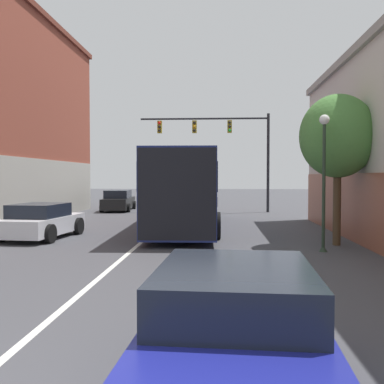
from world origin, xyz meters
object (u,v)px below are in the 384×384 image
parked_car_left_mid (118,201)px  parked_car_left_far (41,221)px  street_lamp (324,173)px  street_tree_near (338,137)px  bus (186,187)px  hatchback_foreground (235,339)px  traffic_signal_gantry (225,139)px

parked_car_left_mid → parked_car_left_far: parked_car_left_mid is taller
street_lamp → street_tree_near: street_tree_near is taller
parked_car_left_far → bus: bearing=-46.3°
hatchback_foreground → parked_car_left_mid: size_ratio=0.88×
bus → parked_car_left_far: (-5.11, -4.01, -1.21)m
street_lamp → parked_car_left_far: bearing=166.1°
parked_car_left_far → traffic_signal_gantry: (6.96, 12.81, 4.11)m
bus → parked_car_left_mid: bearing=27.2°
traffic_signal_gantry → street_lamp: size_ratio=2.00×
traffic_signal_gantry → street_tree_near: traffic_signal_gantry is taller
traffic_signal_gantry → parked_car_left_far: bearing=-118.5°
hatchback_foreground → parked_car_left_far: size_ratio=1.04×
bus → street_tree_near: street_tree_near is taller
hatchback_foreground → parked_car_left_mid: parked_car_left_mid is taller
street_lamp → hatchback_foreground: bearing=-107.9°
parked_car_left_mid → street_lamp: street_lamp is taller
bus → street_lamp: bearing=-145.6°
parked_car_left_far → street_lamp: bearing=-98.3°
hatchback_foreground → street_lamp: street_lamp is taller
parked_car_left_far → street_tree_near: 11.02m
parked_car_left_mid → hatchback_foreground: bearing=-168.4°
parked_car_left_far → street_tree_near: (10.56, -1.06, 3.00)m
parked_car_left_far → street_tree_near: size_ratio=0.81×
bus → street_tree_near: (5.45, -5.07, 1.78)m
parked_car_left_mid → traffic_signal_gantry: (7.13, -0.75, 4.08)m
hatchback_foreground → traffic_signal_gantry: 24.92m
bus → parked_car_left_mid: 10.97m
parked_car_left_mid → street_lamp: 18.91m
bus → parked_car_left_far: size_ratio=3.14×
traffic_signal_gantry → street_tree_near: (3.59, -13.87, -1.11)m
parked_car_left_mid → street_lamp: bearing=-151.7°
street_tree_near → street_lamp: bearing=-118.9°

